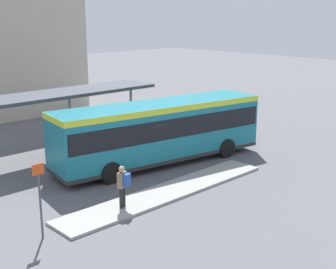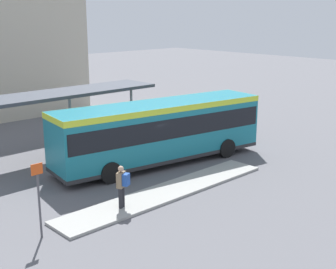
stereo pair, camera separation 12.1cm
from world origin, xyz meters
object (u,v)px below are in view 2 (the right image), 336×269
object	(u,v)px
city_bus	(160,128)
bicycle_orange	(230,121)
bicycle_black	(221,119)
pedestrian_waiting	(122,184)
bicycle_red	(240,122)
platform_sign	(39,197)

from	to	relation	value
city_bus	bicycle_orange	bearing A→B (deg)	26.10
city_bus	bicycle_orange	world-z (taller)	city_bus
bicycle_black	city_bus	bearing A→B (deg)	-65.67
city_bus	bicycle_black	size ratio (longest dim) A/B	6.78
pedestrian_waiting	bicycle_red	distance (m)	15.87
city_bus	pedestrian_waiting	bearing A→B (deg)	-137.58
pedestrian_waiting	bicycle_black	world-z (taller)	pedestrian_waiting
pedestrian_waiting	bicycle_orange	xyz separation A→B (m)	(14.72, 6.41, -0.77)
bicycle_red	bicycle_black	bearing A→B (deg)	-176.25
bicycle_black	bicycle_red	bearing A→B (deg)	5.88
platform_sign	bicycle_orange	bearing A→B (deg)	18.97
bicycle_orange	bicycle_black	size ratio (longest dim) A/B	0.96
platform_sign	city_bus	bearing A→B (deg)	20.87
city_bus	platform_sign	distance (m)	9.57
bicycle_red	platform_sign	world-z (taller)	platform_sign
bicycle_red	bicycle_black	distance (m)	1.62
pedestrian_waiting	city_bus	bearing A→B (deg)	-81.04
bicycle_red	platform_sign	xyz separation A→B (m)	(-18.46, -5.50, 1.21)
city_bus	pedestrian_waiting	world-z (taller)	city_bus
bicycle_orange	bicycle_black	world-z (taller)	bicycle_black
bicycle_black	platform_sign	size ratio (longest dim) A/B	0.63
pedestrian_waiting	bicycle_red	world-z (taller)	pedestrian_waiting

